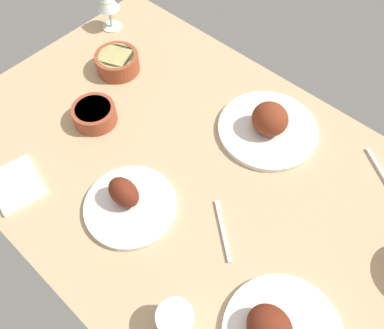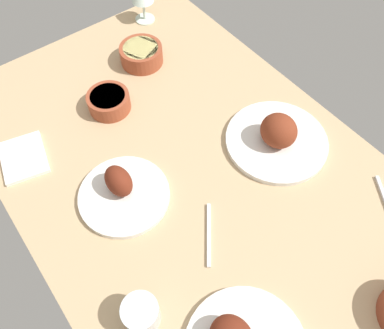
{
  "view_description": "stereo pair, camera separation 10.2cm",
  "coord_description": "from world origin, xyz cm",
  "px_view_note": "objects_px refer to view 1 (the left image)",
  "views": [
    {
      "loc": [
        37.36,
        -41.44,
        91.77
      ],
      "look_at": [
        0.0,
        0.0,
        6.0
      ],
      "focal_mm": 35.9,
      "sensor_mm": 36.0,
      "label": 1
    },
    {
      "loc": [
        44.29,
        -33.93,
        91.77
      ],
      "look_at": [
        0.0,
        0.0,
        6.0
      ],
      "focal_mm": 35.9,
      "sensor_mm": 36.0,
      "label": 2
    }
  ],
  "objects_px": {
    "fork_loose": "(223,230)",
    "spoon_loose": "(384,177)",
    "plate_near_viewer": "(269,125)",
    "wine_glass": "(107,2)",
    "bowl_potatoes": "(117,62)",
    "water_tumbler": "(175,320)",
    "folded_napkin": "(17,184)",
    "bowl_sauce": "(94,114)",
    "plate_center_main": "(128,202)"
  },
  "relations": [
    {
      "from": "spoon_loose",
      "to": "wine_glass",
      "type": "bearing_deg",
      "value": -141.6
    },
    {
      "from": "water_tumbler",
      "to": "folded_napkin",
      "type": "height_order",
      "value": "water_tumbler"
    },
    {
      "from": "bowl_potatoes",
      "to": "fork_loose",
      "type": "distance_m",
      "value": 0.65
    },
    {
      "from": "bowl_potatoes",
      "to": "bowl_sauce",
      "type": "relative_size",
      "value": 1.1
    },
    {
      "from": "water_tumbler",
      "to": "fork_loose",
      "type": "relative_size",
      "value": 0.48
    },
    {
      "from": "wine_glass",
      "to": "folded_napkin",
      "type": "xyz_separation_m",
      "value": [
        0.3,
        -0.6,
        -0.09
      ]
    },
    {
      "from": "bowl_potatoes",
      "to": "folded_napkin",
      "type": "distance_m",
      "value": 0.49
    },
    {
      "from": "wine_glass",
      "to": "folded_napkin",
      "type": "distance_m",
      "value": 0.68
    },
    {
      "from": "plate_near_viewer",
      "to": "wine_glass",
      "type": "relative_size",
      "value": 2.05
    },
    {
      "from": "water_tumbler",
      "to": "fork_loose",
      "type": "distance_m",
      "value": 0.24
    },
    {
      "from": "plate_center_main",
      "to": "fork_loose",
      "type": "xyz_separation_m",
      "value": [
        0.22,
        0.11,
        -0.02
      ]
    },
    {
      "from": "folded_napkin",
      "to": "plate_near_viewer",
      "type": "bearing_deg",
      "value": 56.91
    },
    {
      "from": "bowl_sauce",
      "to": "bowl_potatoes",
      "type": "bearing_deg",
      "value": 120.35
    },
    {
      "from": "bowl_potatoes",
      "to": "spoon_loose",
      "type": "height_order",
      "value": "bowl_potatoes"
    },
    {
      "from": "fork_loose",
      "to": "spoon_loose",
      "type": "xyz_separation_m",
      "value": [
        0.22,
        0.4,
        0.0
      ]
    },
    {
      "from": "folded_napkin",
      "to": "fork_loose",
      "type": "bearing_deg",
      "value": 28.57
    },
    {
      "from": "plate_near_viewer",
      "to": "wine_glass",
      "type": "bearing_deg",
      "value": 178.76
    },
    {
      "from": "wine_glass",
      "to": "spoon_loose",
      "type": "distance_m",
      "value": 1.02
    },
    {
      "from": "plate_center_main",
      "to": "water_tumbler",
      "type": "height_order",
      "value": "plate_center_main"
    },
    {
      "from": "water_tumbler",
      "to": "spoon_loose",
      "type": "height_order",
      "value": "water_tumbler"
    },
    {
      "from": "plate_center_main",
      "to": "water_tumbler",
      "type": "distance_m",
      "value": 0.31
    },
    {
      "from": "plate_center_main",
      "to": "folded_napkin",
      "type": "bearing_deg",
      "value": -149.22
    },
    {
      "from": "plate_near_viewer",
      "to": "bowl_sauce",
      "type": "height_order",
      "value": "plate_near_viewer"
    },
    {
      "from": "folded_napkin",
      "to": "spoon_loose",
      "type": "height_order",
      "value": "folded_napkin"
    },
    {
      "from": "bowl_sauce",
      "to": "wine_glass",
      "type": "height_order",
      "value": "wine_glass"
    },
    {
      "from": "plate_center_main",
      "to": "spoon_loose",
      "type": "relative_size",
      "value": 1.24
    },
    {
      "from": "bowl_potatoes",
      "to": "folded_napkin",
      "type": "xyz_separation_m",
      "value": [
        0.13,
        -0.47,
        -0.03
      ]
    },
    {
      "from": "plate_center_main",
      "to": "wine_glass",
      "type": "xyz_separation_m",
      "value": [
        -0.57,
        0.45,
        0.08
      ]
    },
    {
      "from": "plate_near_viewer",
      "to": "water_tumbler",
      "type": "bearing_deg",
      "value": -73.62
    },
    {
      "from": "plate_center_main",
      "to": "folded_napkin",
      "type": "relative_size",
      "value": 1.61
    },
    {
      "from": "plate_near_viewer",
      "to": "bowl_potatoes",
      "type": "xyz_separation_m",
      "value": [
        -0.51,
        -0.11,
        0.0
      ]
    },
    {
      "from": "folded_napkin",
      "to": "spoon_loose",
      "type": "xyz_separation_m",
      "value": [
        0.71,
        0.67,
        -0.0
      ]
    },
    {
      "from": "folded_napkin",
      "to": "fork_loose",
      "type": "relative_size",
      "value": 0.89
    },
    {
      "from": "plate_near_viewer",
      "to": "folded_napkin",
      "type": "bearing_deg",
      "value": -123.09
    },
    {
      "from": "plate_center_main",
      "to": "wine_glass",
      "type": "relative_size",
      "value": 1.68
    },
    {
      "from": "bowl_potatoes",
      "to": "spoon_loose",
      "type": "xyz_separation_m",
      "value": [
        0.83,
        0.2,
        -0.03
      ]
    },
    {
      "from": "folded_napkin",
      "to": "plate_center_main",
      "type": "bearing_deg",
      "value": 30.78
    },
    {
      "from": "wine_glass",
      "to": "bowl_potatoes",
      "type": "bearing_deg",
      "value": -36.06
    },
    {
      "from": "wine_glass",
      "to": "folded_napkin",
      "type": "height_order",
      "value": "wine_glass"
    },
    {
      "from": "plate_center_main",
      "to": "bowl_potatoes",
      "type": "distance_m",
      "value": 0.5
    },
    {
      "from": "bowl_potatoes",
      "to": "plate_near_viewer",
      "type": "bearing_deg",
      "value": 12.69
    },
    {
      "from": "plate_center_main",
      "to": "water_tumbler",
      "type": "relative_size",
      "value": 2.98
    },
    {
      "from": "folded_napkin",
      "to": "fork_loose",
      "type": "xyz_separation_m",
      "value": [
        0.48,
        0.26,
        -0.0
      ]
    },
    {
      "from": "bowl_potatoes",
      "to": "water_tumbler",
      "type": "bearing_deg",
      "value": -33.3
    },
    {
      "from": "water_tumbler",
      "to": "bowl_sauce",
      "type": "bearing_deg",
      "value": 155.71
    },
    {
      "from": "fork_loose",
      "to": "spoon_loose",
      "type": "relative_size",
      "value": 0.86
    },
    {
      "from": "bowl_potatoes",
      "to": "fork_loose",
      "type": "bearing_deg",
      "value": -18.9
    },
    {
      "from": "water_tumbler",
      "to": "spoon_loose",
      "type": "bearing_deg",
      "value": 75.96
    },
    {
      "from": "plate_near_viewer",
      "to": "folded_napkin",
      "type": "relative_size",
      "value": 1.97
    },
    {
      "from": "bowl_sauce",
      "to": "fork_loose",
      "type": "xyz_separation_m",
      "value": [
        0.5,
        -0.02,
        -0.02
      ]
    }
  ]
}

